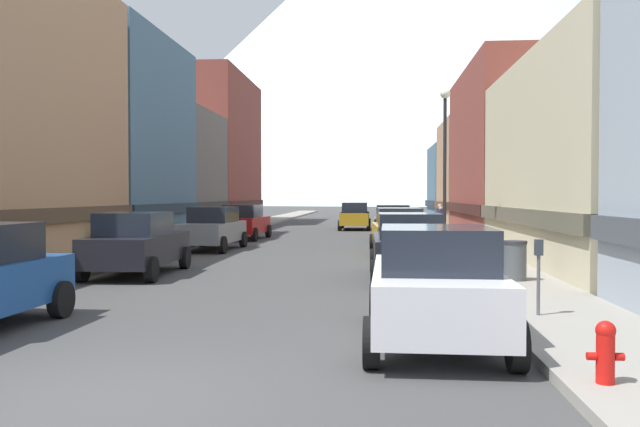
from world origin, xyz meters
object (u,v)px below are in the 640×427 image
object	(u,v)px
car_right_1	(409,246)
pedestrian_0	(441,223)
car_driving_1	(355,216)
trash_bin_right	(515,260)
car_left_3	(244,222)
potted_plant_0	(102,237)
car_right_3	(393,222)
fire_hydrant_near	(605,350)
car_left_2	(212,228)
pedestrian_1	(440,221)
car_driving_0	(355,216)
car_right_2	(398,231)
car_left_1	(137,243)
streetlamp_right	(445,146)
parking_meter_near	(539,266)
car_right_0	(435,284)

from	to	relation	value
car_right_1	pedestrian_0	xyz separation A→B (m)	(2.45, 16.07, -0.04)
car_driving_1	trash_bin_right	distance (m)	27.55
car_left_3	potted_plant_0	distance (m)	10.69
car_right_3	fire_hydrant_near	world-z (taller)	car_right_3
car_left_2	car_left_3	bearing A→B (deg)	90.05
pedestrian_0	pedestrian_1	distance (m)	0.48
fire_hydrant_near	car_driving_0	bearing A→B (deg)	96.12
car_right_2	pedestrian_1	bearing A→B (deg)	74.69
car_left_1	car_left_3	bearing A→B (deg)	90.02
trash_bin_right	streetlamp_right	xyz separation A→B (m)	(-1.00, 6.89, 3.34)
car_left_2	car_right_3	xyz separation A→B (m)	(7.60, 6.46, 0.00)
parking_meter_near	car_right_2	bearing A→B (deg)	98.15
car_left_2	car_driving_0	xyz separation A→B (m)	(5.40, 16.73, 0.00)
parking_meter_near	pedestrian_1	xyz separation A→B (m)	(0.50, 22.54, -0.09)
car_driving_0	parking_meter_near	distance (m)	31.96
car_left_3	car_right_2	size ratio (longest dim) A/B	1.00
car_driving_1	car_left_3	bearing A→B (deg)	-117.66
car_left_2	trash_bin_right	distance (m)	14.35
car_right_1	car_driving_0	xyz separation A→B (m)	(-2.20, 25.70, 0.00)
car_left_1	pedestrian_1	distance (m)	19.11
car_left_1	streetlamp_right	world-z (taller)	streetlamp_right
car_right_1	car_right_3	size ratio (longest dim) A/B	1.00
car_driving_1	trash_bin_right	world-z (taller)	car_driving_1
car_right_2	car_right_1	bearing A→B (deg)	-90.02
car_left_1	pedestrian_1	world-z (taller)	pedestrian_1
car_right_1	potted_plant_0	size ratio (longest dim) A/B	4.23
car_driving_0	trash_bin_right	distance (m)	27.28
car_left_1	car_right_0	distance (m)	11.01
car_right_0	fire_hydrant_near	bearing A→B (deg)	-57.22
car_right_3	car_driving_0	size ratio (longest dim) A/B	1.00
car_left_2	car_right_1	bearing A→B (deg)	-49.74
fire_hydrant_near	streetlamp_right	xyz separation A→B (m)	(-0.10, 15.96, 3.46)
car_left_2	parking_meter_near	xyz separation A→B (m)	(9.55, -14.96, 0.11)
car_right_3	car_driving_0	bearing A→B (deg)	102.10
parking_meter_near	car_driving_0	bearing A→B (deg)	97.46
pedestrian_0	car_right_2	bearing A→B (deg)	-106.14
streetlamp_right	car_driving_1	bearing A→B (deg)	100.50
car_left_3	fire_hydrant_near	distance (m)	27.50
car_driving_0	fire_hydrant_near	size ratio (longest dim) A/B	6.25
car_right_2	car_driving_0	bearing A→B (deg)	96.95
car_right_1	car_right_0	bearing A→B (deg)	-90.01
car_left_1	car_left_3	xyz separation A→B (m)	(-0.00, 15.36, 0.00)
car_driving_1	potted_plant_0	bearing A→B (deg)	-112.75
fire_hydrant_near	potted_plant_0	bearing A→B (deg)	128.43
car_left_2	parking_meter_near	world-z (taller)	car_left_2
car_left_1	pedestrian_0	xyz separation A→B (m)	(10.05, 15.78, -0.04)
car_left_1	car_right_3	bearing A→B (deg)	63.35
car_left_3	trash_bin_right	size ratio (longest dim) A/B	4.57
car_left_1	car_right_1	distance (m)	7.60
trash_bin_right	car_right_1	bearing A→B (deg)	155.40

